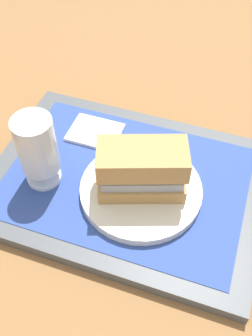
{
  "coord_description": "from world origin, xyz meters",
  "views": [
    {
      "loc": [
        -0.13,
        0.38,
        0.53
      ],
      "look_at": [
        0.0,
        0.0,
        0.05
      ],
      "focal_mm": 42.89,
      "sensor_mm": 36.0,
      "label": 1
    }
  ],
  "objects": [
    {
      "name": "ground_plane",
      "position": [
        0.0,
        0.0,
        0.0
      ],
      "size": [
        3.0,
        3.0,
        0.0
      ],
      "primitive_type": "plane",
      "color": "olive"
    },
    {
      "name": "tray",
      "position": [
        0.0,
        0.0,
        0.01
      ],
      "size": [
        0.44,
        0.32,
        0.02
      ],
      "primitive_type": "cube",
      "color": "#4C5156",
      "rests_on": "ground_plane"
    },
    {
      "name": "placemat",
      "position": [
        0.0,
        0.0,
        0.02
      ],
      "size": [
        0.38,
        0.27,
        0.0
      ],
      "primitive_type": "cube",
      "color": "#2D4793",
      "rests_on": "tray"
    },
    {
      "name": "plate",
      "position": [
        -0.03,
        0.02,
        0.03
      ],
      "size": [
        0.19,
        0.19,
        0.01
      ],
      "primitive_type": "cylinder",
      "color": "silver",
      "rests_on": "placemat"
    },
    {
      "name": "sandwich",
      "position": [
        -0.03,
        0.02,
        0.08
      ],
      "size": [
        0.14,
        0.1,
        0.08
      ],
      "rotation": [
        0.0,
        0.0,
        0.34
      ],
      "color": "tan",
      "rests_on": "plate"
    },
    {
      "name": "beer_glass",
      "position": [
        0.13,
        0.04,
        0.09
      ],
      "size": [
        0.06,
        0.06,
        0.12
      ],
      "color": "silver",
      "rests_on": "placemat"
    },
    {
      "name": "napkin_folded",
      "position": [
        0.09,
        -0.08,
        0.02
      ],
      "size": [
        0.09,
        0.07,
        0.01
      ],
      "primitive_type": "cube",
      "color": "white",
      "rests_on": "placemat"
    }
  ]
}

